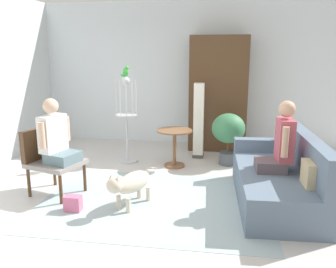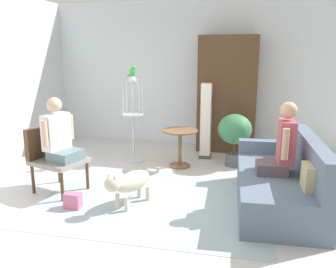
{
  "view_description": "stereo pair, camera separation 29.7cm",
  "coord_description": "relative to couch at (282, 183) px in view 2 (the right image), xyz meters",
  "views": [
    {
      "loc": [
        0.71,
        -4.45,
        1.94
      ],
      "look_at": [
        0.01,
        -0.06,
        0.88
      ],
      "focal_mm": 38.45,
      "sensor_mm": 36.0,
      "label": 1
    },
    {
      "loc": [
        1.0,
        -4.4,
        1.94
      ],
      "look_at": [
        0.01,
        -0.06,
        0.88
      ],
      "focal_mm": 38.45,
      "sensor_mm": 36.0,
      "label": 2
    }
  ],
  "objects": [
    {
      "name": "bird_cage_stand",
      "position": [
        -2.4,
        1.37,
        0.41
      ],
      "size": [
        0.37,
        0.37,
        1.49
      ],
      "color": "silver",
      "rests_on": "ground"
    },
    {
      "name": "couch",
      "position": [
        0.0,
        0.0,
        0.0
      ],
      "size": [
        1.03,
        1.99,
        0.88
      ],
      "color": "slate",
      "rests_on": "ground"
    },
    {
      "name": "ground_plane",
      "position": [
        -1.45,
        -0.06,
        -0.3
      ],
      "size": [
        7.3,
        7.3,
        0.0
      ],
      "primitive_type": "plane",
      "color": "beige"
    },
    {
      "name": "handbag",
      "position": [
        -2.53,
        -0.67,
        -0.2
      ],
      "size": [
        0.2,
        0.13,
        0.19
      ],
      "primitive_type": "cube",
      "color": "#D8668C",
      "rests_on": "ground"
    },
    {
      "name": "back_wall",
      "position": [
        -1.45,
        2.91,
        1.14
      ],
      "size": [
        6.68,
        0.12,
        2.87
      ],
      "primitive_type": "cube",
      "color": "silver",
      "rests_on": "ground"
    },
    {
      "name": "armoire_cabinet",
      "position": [
        -0.87,
        2.5,
        0.8
      ],
      "size": [
        1.09,
        0.56,
        2.19
      ],
      "primitive_type": "cube",
      "color": "#4C331E",
      "rests_on": "ground"
    },
    {
      "name": "potted_plant",
      "position": [
        -0.66,
        1.49,
        0.28
      ],
      "size": [
        0.56,
        0.56,
        0.89
      ],
      "color": "#4C5156",
      "rests_on": "ground"
    },
    {
      "name": "dog",
      "position": [
        -1.86,
        -0.44,
        0.01
      ],
      "size": [
        0.47,
        0.86,
        0.51
      ],
      "color": "beige",
      "rests_on": "ground"
    },
    {
      "name": "round_end_table",
      "position": [
        -1.55,
        1.24,
        0.12
      ],
      "size": [
        0.59,
        0.59,
        0.63
      ],
      "color": "brown",
      "rests_on": "ground"
    },
    {
      "name": "person_on_armchair",
      "position": [
        -2.93,
        -0.2,
        0.51
      ],
      "size": [
        0.51,
        0.53,
        0.85
      ],
      "color": "slate"
    },
    {
      "name": "column_lamp",
      "position": [
        -1.19,
        1.83,
        0.37
      ],
      "size": [
        0.2,
        0.2,
        1.35
      ],
      "color": "#4C4742",
      "rests_on": "ground"
    },
    {
      "name": "armchair",
      "position": [
        -3.08,
        -0.16,
        0.23
      ],
      "size": [
        0.79,
        0.74,
        0.9
      ],
      "color": "#4C331E",
      "rests_on": "ground"
    },
    {
      "name": "parrot",
      "position": [
        -2.39,
        1.37,
        1.27
      ],
      "size": [
        0.17,
        0.1,
        0.17
      ],
      "color": "green",
      "rests_on": "bird_cage_stand"
    },
    {
      "name": "area_rug",
      "position": [
        -1.59,
        -0.27,
        -0.3
      ],
      "size": [
        2.93,
        2.15,
        0.01
      ],
      "primitive_type": "cube",
      "color": "#9EB2B7",
      "rests_on": "ground"
    },
    {
      "name": "person_on_couch",
      "position": [
        -0.04,
        -0.03,
        0.5
      ],
      "size": [
        0.45,
        0.52,
        0.9
      ],
      "color": "#574B52"
    }
  ]
}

